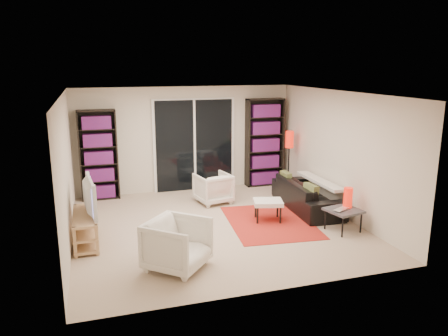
# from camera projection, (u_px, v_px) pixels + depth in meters

# --- Properties ---
(floor) EXTENTS (5.00, 5.00, 0.00)m
(floor) POSITION_uv_depth(u_px,v_px,m) (216.00, 225.00, 8.01)
(floor) COLOR tan
(floor) RESTS_ON ground
(wall_back) EXTENTS (5.00, 0.02, 2.40)m
(wall_back) POSITION_uv_depth(u_px,v_px,m) (185.00, 139.00, 10.06)
(wall_back) COLOR beige
(wall_back) RESTS_ON ground
(wall_front) EXTENTS (5.00, 0.02, 2.40)m
(wall_front) POSITION_uv_depth(u_px,v_px,m) (271.00, 204.00, 5.41)
(wall_front) COLOR beige
(wall_front) RESTS_ON ground
(wall_left) EXTENTS (0.02, 5.00, 2.40)m
(wall_left) POSITION_uv_depth(u_px,v_px,m) (66.00, 172.00, 7.01)
(wall_left) COLOR beige
(wall_left) RESTS_ON ground
(wall_right) EXTENTS (0.02, 5.00, 2.40)m
(wall_right) POSITION_uv_depth(u_px,v_px,m) (339.00, 153.00, 8.45)
(wall_right) COLOR beige
(wall_right) RESTS_ON ground
(ceiling) EXTENTS (5.00, 5.00, 0.02)m
(ceiling) POSITION_uv_depth(u_px,v_px,m) (215.00, 93.00, 7.45)
(ceiling) COLOR white
(ceiling) RESTS_ON wall_back
(sliding_door) EXTENTS (1.92, 0.08, 2.16)m
(sliding_door) POSITION_uv_depth(u_px,v_px,m) (194.00, 145.00, 10.11)
(sliding_door) COLOR white
(sliding_door) RESTS_ON ground
(bookshelf_left) EXTENTS (0.80, 0.30, 1.95)m
(bookshelf_left) POSITION_uv_depth(u_px,v_px,m) (99.00, 155.00, 9.39)
(bookshelf_left) COLOR black
(bookshelf_left) RESTS_ON ground
(bookshelf_right) EXTENTS (0.90, 0.30, 2.10)m
(bookshelf_right) POSITION_uv_depth(u_px,v_px,m) (265.00, 143.00, 10.48)
(bookshelf_right) COLOR black
(bookshelf_right) RESTS_ON ground
(tv_stand) EXTENTS (0.38, 1.20, 0.50)m
(tv_stand) POSITION_uv_depth(u_px,v_px,m) (86.00, 228.00, 7.18)
(tv_stand) COLOR #E0B67F
(tv_stand) RESTS_ON floor
(tv) EXTENTS (0.23, 1.04, 0.59)m
(tv) POSITION_uv_depth(u_px,v_px,m) (85.00, 197.00, 7.06)
(tv) COLOR black
(tv) RESTS_ON tv_stand
(rug) EXTENTS (1.70, 2.17, 0.01)m
(rug) POSITION_uv_depth(u_px,v_px,m) (270.00, 222.00, 8.18)
(rug) COLOR red
(rug) RESTS_ON floor
(sofa) EXTENTS (0.89, 2.05, 0.59)m
(sofa) POSITION_uv_depth(u_px,v_px,m) (307.00, 195.00, 8.89)
(sofa) COLOR black
(sofa) RESTS_ON floor
(armchair_back) EXTENTS (0.80, 0.81, 0.64)m
(armchair_back) POSITION_uv_depth(u_px,v_px,m) (213.00, 188.00, 9.27)
(armchair_back) COLOR white
(armchair_back) RESTS_ON floor
(armchair_front) EXTENTS (1.13, 1.13, 0.74)m
(armchair_front) POSITION_uv_depth(u_px,v_px,m) (177.00, 244.00, 6.25)
(armchair_front) COLOR white
(armchair_front) RESTS_ON floor
(ottoman) EXTENTS (0.63, 0.56, 0.40)m
(ottoman) POSITION_uv_depth(u_px,v_px,m) (268.00, 203.00, 8.18)
(ottoman) COLOR white
(ottoman) RESTS_ON floor
(side_table) EXTENTS (0.64, 0.64, 0.40)m
(side_table) POSITION_uv_depth(u_px,v_px,m) (344.00, 212.00, 7.67)
(side_table) COLOR #424247
(side_table) RESTS_ON floor
(laptop) EXTENTS (0.39, 0.34, 0.03)m
(laptop) POSITION_uv_depth(u_px,v_px,m) (344.00, 210.00, 7.59)
(laptop) COLOR silver
(laptop) RESTS_ON side_table
(table_lamp) EXTENTS (0.16, 0.16, 0.36)m
(table_lamp) POSITION_uv_depth(u_px,v_px,m) (348.00, 197.00, 7.75)
(table_lamp) COLOR red
(table_lamp) RESTS_ON side_table
(floor_lamp) EXTENTS (0.21, 0.21, 1.40)m
(floor_lamp) POSITION_uv_depth(u_px,v_px,m) (289.00, 145.00, 9.98)
(floor_lamp) COLOR black
(floor_lamp) RESTS_ON floor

